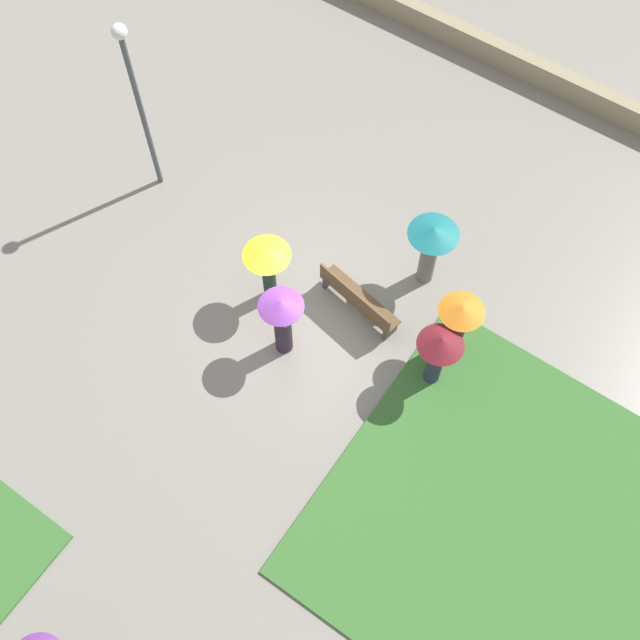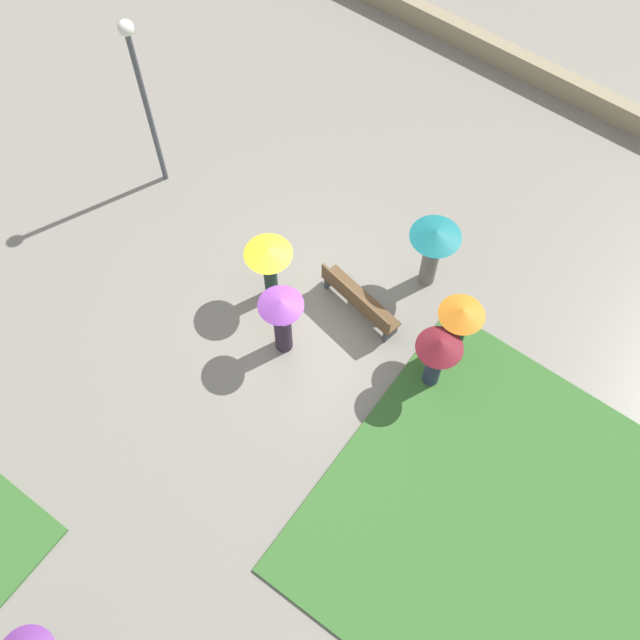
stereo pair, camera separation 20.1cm
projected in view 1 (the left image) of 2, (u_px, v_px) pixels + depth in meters
ground_plane at (304, 314)px, 17.21m from camera, size 90.00×90.00×0.00m
lawn_patch_near at (539, 543)px, 14.88m from camera, size 7.92×6.77×0.06m
parapet_wall at (505, 56)px, 20.39m from camera, size 45.00×0.35×0.63m
park_bench at (358, 300)px, 16.83m from camera, size 2.03×0.78×0.90m
lamp_post at (136, 90)px, 16.31m from camera, size 0.32×0.32×4.62m
crowd_person_orange at (458, 323)px, 15.80m from camera, size 0.92×0.92×1.83m
crowd_person_purple at (282, 319)px, 15.80m from camera, size 0.91×0.91×1.90m
crowd_person_yellow at (268, 263)px, 16.27m from camera, size 0.99×0.99×1.79m
crowd_person_teal at (431, 245)px, 16.53m from camera, size 1.07×1.07×1.85m
crowd_person_maroon at (439, 351)px, 15.40m from camera, size 0.93×0.93×1.77m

